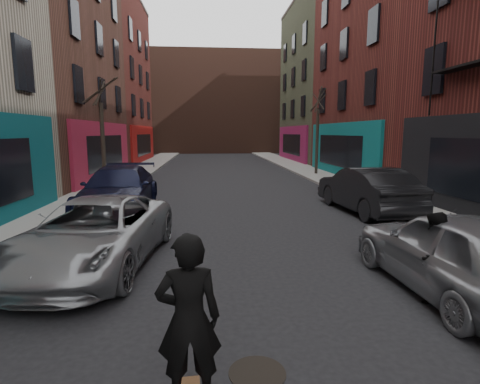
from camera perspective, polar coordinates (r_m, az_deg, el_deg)
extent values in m
cube|color=gray|center=(31.34, -14.33, 3.62)|extent=(2.50, 84.00, 0.13)
cube|color=gray|center=(31.79, 8.54, 3.88)|extent=(2.50, 84.00, 0.13)
cube|color=#47281E|center=(56.95, -3.89, 13.19)|extent=(40.00, 10.00, 14.00)
imported|color=gray|center=(8.76, -21.17, -5.83)|extent=(3.00, 5.50, 1.46)
imported|color=black|center=(14.24, -17.97, 0.31)|extent=(2.48, 5.78, 1.66)
imported|color=gray|center=(7.71, 29.97, -8.01)|extent=(2.01, 4.68, 1.57)
imported|color=black|center=(14.37, 18.68, 0.36)|extent=(2.17, 5.17, 1.66)
imported|color=black|center=(4.04, -7.82, -18.72)|extent=(0.69, 0.48, 1.82)
imported|color=black|center=(7.27, 27.31, -8.82)|extent=(0.97, 0.95, 1.57)
cube|color=blue|center=(7.11, 28.94, -5.82)|extent=(0.30, 0.32, 0.42)
cylinder|color=black|center=(5.04, 2.64, -25.84)|extent=(0.80, 0.80, 0.01)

